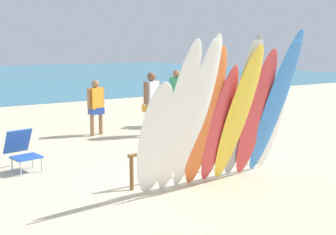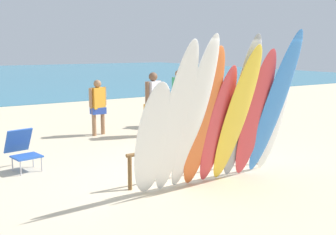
{
  "view_description": "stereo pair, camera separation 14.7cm",
  "coord_description": "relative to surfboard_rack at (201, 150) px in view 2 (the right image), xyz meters",
  "views": [
    {
      "loc": [
        -4.64,
        -5.98,
        2.38
      ],
      "look_at": [
        0.0,
        1.14,
        0.94
      ],
      "focal_mm": 44.68,
      "sensor_mm": 36.0,
      "label": 1
    },
    {
      "loc": [
        -4.51,
        -6.06,
        2.38
      ],
      "look_at": [
        0.0,
        1.14,
        0.94
      ],
      "focal_mm": 44.68,
      "sensor_mm": 36.0,
      "label": 2
    }
  ],
  "objects": [
    {
      "name": "surfboard_grey_6",
      "position": [
        0.43,
        -0.61,
        0.81
      ],
      "size": [
        0.51,
        0.87,
        2.61
      ],
      "primitive_type": "ellipsoid",
      "rotation": [
        0.29,
        0.0,
        -0.06
      ],
      "color": "#999EA3",
      "rests_on": "ground"
    },
    {
      "name": "beachgoer_near_rack",
      "position": [
        1.05,
        3.56,
        0.49
      ],
      "size": [
        0.6,
        0.38,
        1.72
      ],
      "rotation": [
        0.0,
        0.0,
        3.57
      ],
      "color": "brown",
      "rests_on": "ground"
    },
    {
      "name": "beachgoer_strolling",
      "position": [
        -0.16,
        4.46,
        0.37
      ],
      "size": [
        0.55,
        0.3,
        1.51
      ],
      "rotation": [
        0.0,
        0.0,
        0.29
      ],
      "color": "#9E704C",
      "rests_on": "ground"
    },
    {
      "name": "surfboard_yellow_5",
      "position": [
        0.2,
        -0.74,
        0.72
      ],
      "size": [
        0.59,
        1.03,
        2.44
      ],
      "primitive_type": "ellipsoid",
      "rotation": [
        0.37,
        0.0,
        0.07
      ],
      "color": "yellow",
      "rests_on": "ground"
    },
    {
      "name": "surfboard_orange_3",
      "position": [
        -0.44,
        -0.65,
        0.71
      ],
      "size": [
        0.59,
        0.89,
        2.42
      ],
      "primitive_type": "ellipsoid",
      "rotation": [
        0.31,
        0.0,
        0.07
      ],
      "color": "orange",
      "rests_on": "ground"
    },
    {
      "name": "beachgoer_midbeach",
      "position": [
        2.43,
        4.4,
        0.48
      ],
      "size": [
        0.44,
        0.65,
        1.71
      ],
      "rotation": [
        0.0,
        0.0,
        4.73
      ],
      "color": "#9E704C",
      "rests_on": "ground"
    },
    {
      "name": "beachgoer_by_water",
      "position": [
        1.85,
        2.38,
        0.37
      ],
      "size": [
        0.41,
        0.46,
        1.51
      ],
      "rotation": [
        0.0,
        0.0,
        5.43
      ],
      "color": "brown",
      "rests_on": "ground"
    },
    {
      "name": "surfboard_blue_8",
      "position": [
        1.07,
        -0.76,
        0.84
      ],
      "size": [
        0.53,
        1.11,
        2.68
      ],
      "primitive_type": "ellipsoid",
      "rotation": [
        0.37,
        0.0,
        0.02
      ],
      "color": "#337AD1",
      "rests_on": "ground"
    },
    {
      "name": "ground",
      "position": [
        0.0,
        14.0,
        -0.5
      ],
      "size": [
        60.0,
        60.0,
        0.0
      ],
      "primitive_type": "plane",
      "color": "beige"
    },
    {
      "name": "surfboard_red_7",
      "position": [
        0.7,
        -0.67,
        0.68
      ],
      "size": [
        0.54,
        0.85,
        2.37
      ],
      "primitive_type": "ellipsoid",
      "rotation": [
        0.32,
        0.0,
        -0.03
      ],
      "color": "#D13D42",
      "rests_on": "ground"
    },
    {
      "name": "surfboard_white_1",
      "position": [
        -1.03,
        -0.74,
        0.75
      ],
      "size": [
        0.47,
        1.02,
        2.51
      ],
      "primitive_type": "ellipsoid",
      "rotation": [
        0.37,
        0.0,
        0.01
      ],
      "color": "white",
      "rests_on": "ground"
    },
    {
      "name": "surfboard_red_4",
      "position": [
        -0.09,
        -0.6,
        0.55
      ],
      "size": [
        0.54,
        0.82,
        2.11
      ],
      "primitive_type": "ellipsoid",
      "rotation": [
        0.32,
        0.0,
        0.09
      ],
      "color": "#D13D42",
      "rests_on": "ground"
    },
    {
      "name": "surfboard_white_2",
      "position": [
        -0.69,
        -0.73,
        0.8
      ],
      "size": [
        0.56,
        1.1,
        2.6
      ],
      "primitive_type": "ellipsoid",
      "rotation": [
        0.37,
        0.0,
        0.09
      ],
      "color": "white",
      "rests_on": "ground"
    },
    {
      "name": "beach_chair_red",
      "position": [
        -2.71,
        2.2,
        -0.08
      ],
      "size": [
        0.62,
        0.81,
        0.8
      ],
      "rotation": [
        0.0,
        0.0,
        0.18
      ],
      "color": "#B7B7BC",
      "rests_on": "ground"
    },
    {
      "name": "surfboard_rack",
      "position": [
        0.0,
        0.0,
        0.0
      ],
      "size": [
        3.06,
        0.07,
        0.63
      ],
      "color": "brown",
      "rests_on": "ground"
    },
    {
      "name": "surfboard_white_9",
      "position": [
        1.34,
        -0.5,
        0.53
      ],
      "size": [
        0.57,
        0.67,
        2.06
      ],
      "primitive_type": "ellipsoid",
      "rotation": [
        0.27,
        0.0,
        0.05
      ],
      "color": "white",
      "rests_on": "ground"
    },
    {
      "name": "surfboard_white_0",
      "position": [
        -1.37,
        -0.6,
        0.45
      ],
      "size": [
        0.63,
        0.84,
        1.91
      ],
      "primitive_type": "ellipsoid",
      "rotation": [
        0.36,
        0.0,
        -0.1
      ],
      "color": "white",
      "rests_on": "ground"
    }
  ]
}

